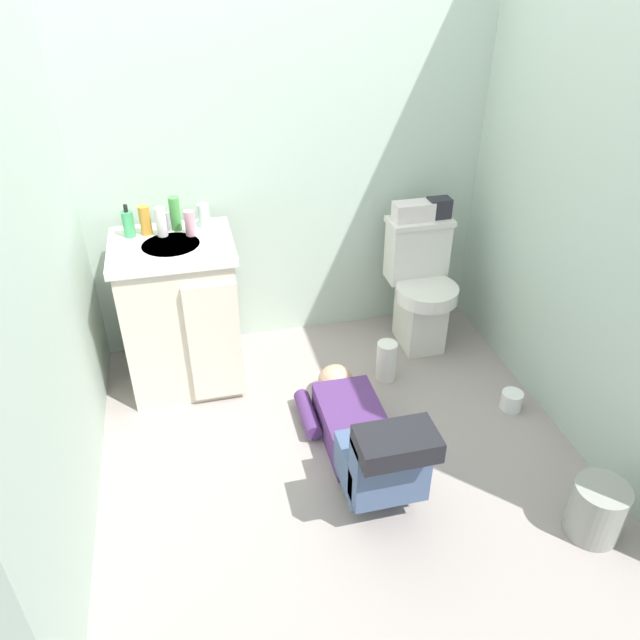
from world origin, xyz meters
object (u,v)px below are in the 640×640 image
at_px(toiletry_bag, 439,208).
at_px(trash_can, 597,510).
at_px(paper_towel_roll, 386,361).
at_px(toilet_paper_roll, 511,400).
at_px(faucet, 168,222).
at_px(bottle_amber, 145,220).
at_px(bottle_white, 161,222).
at_px(bottle_clear, 204,215).
at_px(soap_dispenser, 128,224).
at_px(tissue_box, 413,211).
at_px(bottle_green, 175,214).
at_px(bottle_pink, 190,223).
at_px(vanity_cabinet, 181,313).
at_px(toilet, 420,286).
at_px(person_plumber, 364,437).

xyz_separation_m(toiletry_bag, trash_can, (0.08, -1.59, -0.68)).
relative_size(paper_towel_roll, toilet_paper_roll, 2.09).
distance_m(faucet, bottle_amber, 0.11).
distance_m(faucet, paper_towel_roll, 1.36).
bearing_deg(bottle_white, bottle_amber, 154.41).
bearing_deg(trash_can, bottle_clear, 130.52).
xyz_separation_m(faucet, trash_can, (1.55, -1.59, -0.74)).
bearing_deg(soap_dispenser, tissue_box, 0.77).
height_order(toiletry_bag, trash_can, toiletry_bag).
bearing_deg(toilet_paper_roll, bottle_clear, 150.05).
height_order(soap_dispenser, toilet_paper_roll, soap_dispenser).
height_order(bottle_green, paper_towel_roll, bottle_green).
bearing_deg(toilet_paper_roll, faucet, 153.34).
height_order(tissue_box, bottle_pink, bottle_pink).
distance_m(bottle_white, paper_towel_roll, 1.39).
distance_m(vanity_cabinet, soap_dispenser, 0.52).
relative_size(toilet, toilet_paper_roll, 6.82).
distance_m(bottle_white, trash_can, 2.34).
bearing_deg(soap_dispenser, toilet, -2.60).
height_order(soap_dispenser, bottle_amber, soap_dispenser).
relative_size(vanity_cabinet, tissue_box, 3.73).
bearing_deg(toilet, vanity_cabinet, -177.64).
bearing_deg(bottle_green, bottle_white, -140.83).
distance_m(person_plumber, bottle_clear, 1.37).
xyz_separation_m(vanity_cabinet, bottle_clear, (0.17, 0.16, 0.46)).
bearing_deg(bottle_clear, vanity_cabinet, -137.12).
relative_size(person_plumber, trash_can, 4.21).
height_order(toiletry_bag, paper_towel_roll, toiletry_bag).
xyz_separation_m(toilet, person_plumber, (-0.62, -0.92, -0.19)).
relative_size(tissue_box, bottle_clear, 1.81).
bearing_deg(toilet, bottle_amber, 176.94).
relative_size(toilet, faucet, 7.50).
bearing_deg(bottle_green, toiletry_bag, -0.43).
distance_m(toilet, bottle_clear, 1.29).
xyz_separation_m(tissue_box, toilet_paper_roll, (0.29, -0.81, -0.75)).
xyz_separation_m(bottle_clear, paper_towel_roll, (0.88, -0.43, -0.77)).
distance_m(faucet, bottle_pink, 0.13).
xyz_separation_m(vanity_cabinet, bottle_green, (0.04, 0.16, 0.49)).
xyz_separation_m(tissue_box, bottle_white, (-1.35, -0.05, 0.09)).
xyz_separation_m(bottle_pink, paper_towel_roll, (0.95, -0.34, -0.77)).
relative_size(toiletry_bag, bottle_clear, 1.02).
relative_size(tissue_box, bottle_pink, 1.74).
distance_m(faucet, person_plumber, 1.43).
relative_size(vanity_cabinet, bottle_white, 5.59).
relative_size(vanity_cabinet, bottle_green, 4.79).
height_order(faucet, bottle_amber, bottle_amber).
bearing_deg(tissue_box, vanity_cabinet, -173.62).
height_order(person_plumber, bottle_amber, bottle_amber).
bearing_deg(toilet_paper_roll, soap_dispenser, 156.35).
xyz_separation_m(person_plumber, paper_towel_roll, (0.32, 0.60, -0.06)).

